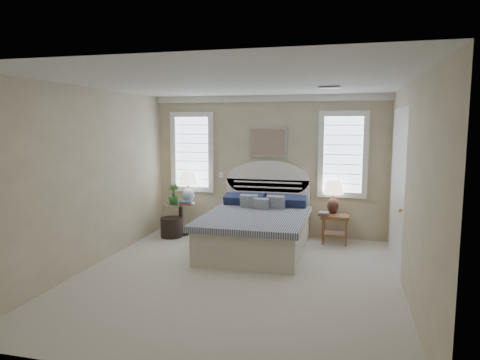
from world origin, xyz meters
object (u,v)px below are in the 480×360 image
at_px(bed, 257,227).
at_px(lamp_left, 188,183).
at_px(side_table_left, 181,215).
at_px(nightstand_right, 335,223).
at_px(lamp_right, 333,193).
at_px(floor_pot, 172,227).

height_order(bed, lamp_left, bed).
relative_size(side_table_left, nightstand_right, 1.19).
height_order(side_table_left, lamp_right, lamp_right).
xyz_separation_m(side_table_left, floor_pot, (-0.11, -0.21, -0.20)).
xyz_separation_m(nightstand_right, lamp_left, (-2.84, 0.03, 0.62)).
relative_size(nightstand_right, lamp_left, 0.86).
bearing_deg(lamp_right, lamp_left, -177.57).
bearing_deg(side_table_left, lamp_right, 4.86).
bearing_deg(nightstand_right, lamp_left, 179.43).
height_order(nightstand_right, floor_pot, nightstand_right).
xyz_separation_m(nightstand_right, lamp_right, (-0.05, 0.15, 0.52)).
relative_size(bed, nightstand_right, 4.29).
bearing_deg(lamp_left, side_table_left, -131.74).
distance_m(bed, lamp_right, 1.59).
xyz_separation_m(side_table_left, nightstand_right, (2.95, 0.10, -0.00)).
bearing_deg(nightstand_right, lamp_right, 108.07).
height_order(side_table_left, nightstand_right, side_table_left).
xyz_separation_m(floor_pot, lamp_right, (3.01, 0.45, 0.72)).
relative_size(bed, lamp_left, 3.68).
relative_size(nightstand_right, floor_pot, 1.28).
bearing_deg(floor_pot, lamp_left, 56.22).
distance_m(side_table_left, lamp_left, 0.64).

